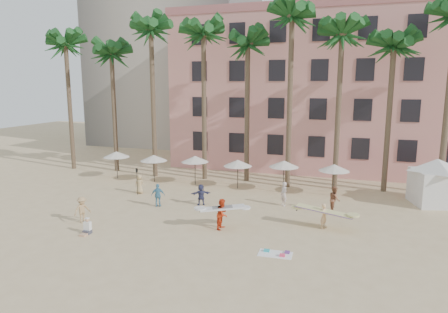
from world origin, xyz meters
name	(u,v)px	position (x,y,z in m)	size (l,w,h in m)	color
ground	(193,244)	(0.00, 0.00, 0.00)	(120.00, 120.00, 0.00)	#D1B789
pink_hotel	(343,93)	(7.00, 26.00, 8.00)	(35.00, 14.00, 16.00)	#D98F84
palm_row	(263,36)	(0.51, 15.00, 12.97)	(44.40, 5.40, 16.30)	brown
umbrella_row	(216,161)	(-3.00, 12.50, 2.33)	(22.50, 2.70, 2.73)	#332B23
cabana	(436,178)	(14.34, 12.60, 2.07)	(5.50, 5.50, 3.50)	silver
beach_towel	(276,253)	(4.75, 0.10, 0.03)	(1.83, 1.06, 0.14)	white
carrier_yellow	(324,214)	(6.85, 4.89, 0.94)	(3.58, 1.25, 1.60)	#E1AF7E
carrier_white	(222,213)	(0.82, 2.83, 1.01)	(2.87, 1.72, 1.92)	red
beachgoers	(197,197)	(-2.21, 6.08, 0.86)	(16.52, 8.76, 1.83)	beige
paddle	(137,178)	(-8.22, 8.02, 1.41)	(0.18, 0.04, 2.23)	black
seated_man	(87,228)	(-6.70, -0.57, 0.34)	(0.43, 0.75, 0.98)	#3F3F4C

